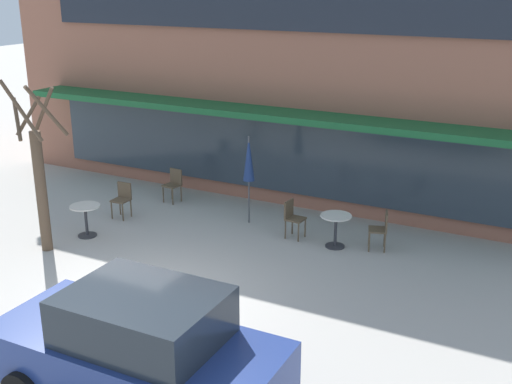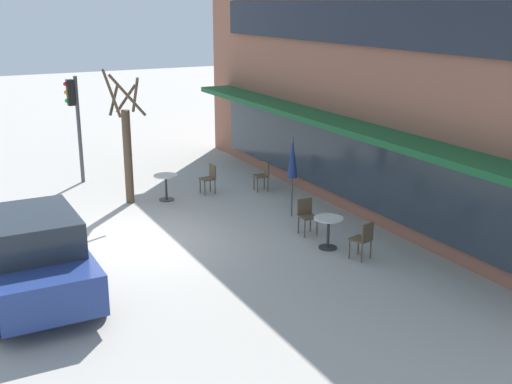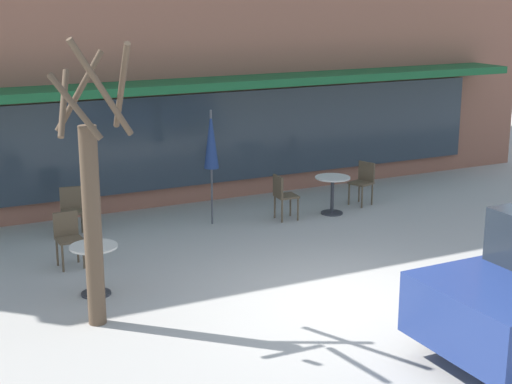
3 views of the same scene
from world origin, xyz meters
The scene contains 12 objects.
ground_plane centered at (0.00, 0.00, 0.00)m, with size 80.00×80.00×0.00m, color #ADA8A0.
building_facade centered at (0.00, 9.96, 3.53)m, with size 17.83×9.10×7.06m.
cafe_table_near_wall centered at (-3.09, 1.88, 0.52)m, with size 0.70×0.70×0.76m.
cafe_table_streetside centered at (2.30, 3.98, 0.52)m, with size 0.70×0.70×0.76m.
patio_umbrella_green_folded centered at (-0.13, 4.40, 1.63)m, with size 0.28×0.28×2.20m.
cafe_chair_0 centered at (-3.14, 3.29, 0.53)m, with size 0.41×0.41×0.89m.
cafe_chair_1 centered at (1.21, 4.04, 0.53)m, with size 0.42×0.42×0.89m.
cafe_chair_2 centered at (-2.69, 4.88, 0.53)m, with size 0.45×0.45×0.89m.
cafe_chair_3 centered at (3.25, 4.29, 0.53)m, with size 0.51×0.51×0.89m.
parked_sedan centered at (1.87, -2.57, 0.88)m, with size 4.22×2.05×1.76m.
street_tree centered at (-3.33, 0.85, 1.70)m, with size 1.04×0.99×3.84m.
traffic_light_pole centered at (-6.21, 0.05, 2.30)m, with size 0.26×0.44×3.40m.
Camera 2 is at (14.13, -4.02, 5.61)m, focal length 45.00 mm.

